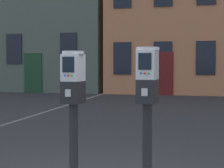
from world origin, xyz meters
TOP-DOWN VIEW (x-y plane):
  - parking_meter_near_kerb at (0.03, -0.30)m, footprint 0.23×0.26m
  - parking_meter_twin_adjacent at (0.76, -0.30)m, footprint 0.23×0.26m

SIDE VIEW (x-z plane):
  - parking_meter_near_kerb at x=0.03m, z-range 0.41..1.85m
  - parking_meter_twin_adjacent at x=0.76m, z-range 0.42..1.88m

